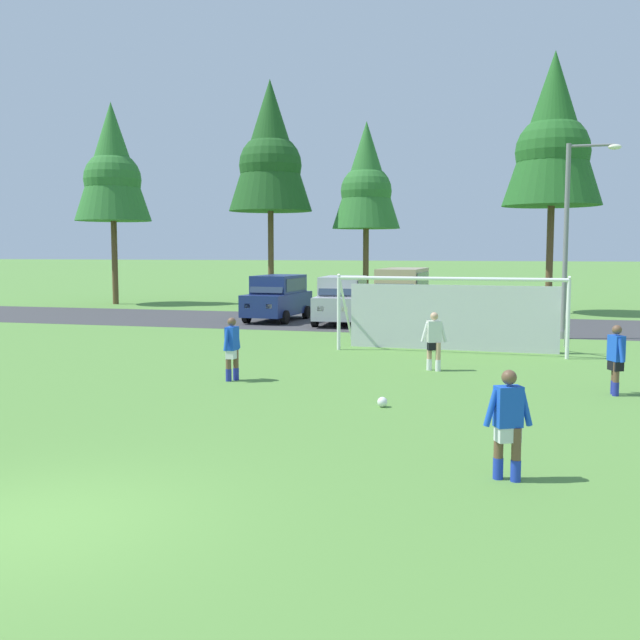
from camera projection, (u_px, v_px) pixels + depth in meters
name	position (u px, v px, depth m)	size (l,w,h in m)	color
ground_plane	(330.00, 355.00, 23.49)	(400.00, 400.00, 0.00)	#598C3D
parking_lot_strip	(385.00, 323.00, 33.67)	(52.00, 8.40, 0.01)	#3D3D3F
soccer_ball	(382.00, 402.00, 15.69)	(0.22, 0.22, 0.22)	white
soccer_goal	(451.00, 312.00, 24.27)	(7.48, 2.20, 2.57)	white
player_striker_near	(616.00, 360.00, 16.93)	(0.38, 0.73, 1.64)	brown
player_midfield_center	(232.00, 349.00, 18.79)	(0.28, 0.73, 1.64)	brown
player_defender_far	(434.00, 341.00, 20.36)	(0.74, 0.36, 1.64)	tan
player_winger_left	(508.00, 425.00, 10.65)	(0.73, 0.38, 1.64)	brown
parked_car_slot_far_left	(278.00, 297.00, 34.65)	(2.38, 4.72, 2.16)	navy
parked_car_slot_left	(342.00, 300.00, 33.15)	(2.30, 4.68, 2.16)	#B2B2BC
parked_car_slot_center_left	(402.00, 294.00, 33.25)	(2.30, 4.85, 2.52)	tan
parked_car_slot_center	(470.00, 307.00, 32.14)	(2.14, 4.25, 1.72)	maroon
tree_left_edge	(112.00, 166.00, 44.65)	(4.62, 4.62, 12.32)	brown
tree_mid_left	(270.00, 150.00, 45.22)	(5.19, 5.19, 13.83)	brown
tree_center_back	(366.00, 179.00, 45.01)	(4.21, 4.21, 11.22)	brown
tree_mid_right	(553.00, 134.00, 37.77)	(5.09, 5.09, 13.56)	brown
street_lamp	(571.00, 239.00, 27.37)	(2.00, 0.32, 7.29)	slate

